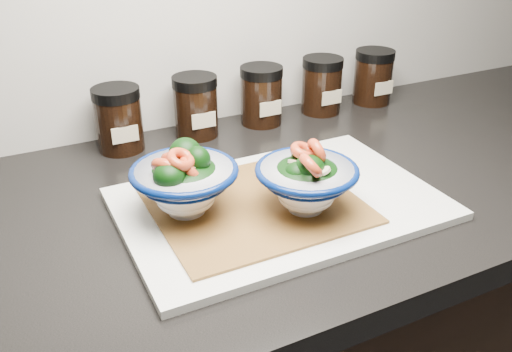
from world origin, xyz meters
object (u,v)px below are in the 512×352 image
bowl_right (306,180)px  spice_jar_d (322,85)px  cutting_board (279,204)px  spice_jar_e (373,77)px  spice_jar_b (196,106)px  bowl_left (184,181)px  spice_jar_a (119,119)px  spice_jar_c (261,95)px

bowl_right → spice_jar_d: 0.42m
cutting_board → spice_jar_e: bearing=37.6°
cutting_board → spice_jar_e: spice_jar_e is taller
spice_jar_b → bowl_left: bearing=-113.6°
cutting_board → bowl_left: (-0.13, 0.03, 0.06)m
cutting_board → spice_jar_d: size_ratio=3.98×
cutting_board → spice_jar_d: bearing=49.1°
cutting_board → bowl_left: size_ratio=3.07×
cutting_board → spice_jar_e: (0.39, 0.30, 0.05)m
spice_jar_d → spice_jar_e: 0.13m
bowl_right → spice_jar_e: size_ratio=1.25×
spice_jar_a → spice_jar_c: (0.28, 0.00, 0.00)m
bowl_left → spice_jar_c: size_ratio=1.30×
spice_jar_b → spice_jar_d: 0.27m
cutting_board → bowl_left: 0.15m
spice_jar_b → spice_jar_c: (0.13, 0.00, 0.00)m
spice_jar_d → spice_jar_e: (0.13, 0.00, 0.00)m
bowl_left → spice_jar_d: bowl_left is taller
spice_jar_b → cutting_board: bearing=-87.7°
spice_jar_c → spice_jar_e: (0.27, 0.00, 0.00)m
bowl_left → bowl_right: bowl_right is taller
spice_jar_c → spice_jar_e: bearing=0.0°
cutting_board → spice_jar_c: spice_jar_c is taller
cutting_board → spice_jar_b: (-0.01, 0.30, 0.05)m
cutting_board → spice_jar_d: (0.26, 0.30, 0.05)m
cutting_board → spice_jar_d: 0.40m
spice_jar_a → spice_jar_b: size_ratio=1.00×
spice_jar_c → spice_jar_d: bearing=0.0°
cutting_board → spice_jar_b: size_ratio=3.98×
bowl_right → spice_jar_a: 0.38m
spice_jar_c → spice_jar_d: same height
spice_jar_a → spice_jar_d: bearing=0.0°
bowl_left → bowl_right: 0.16m
cutting_board → spice_jar_c: bearing=67.7°
bowl_left → spice_jar_a: bowl_left is taller
cutting_board → spice_jar_b: bearing=92.3°
bowl_left → spice_jar_d: 0.48m
spice_jar_c → spice_jar_e: size_ratio=1.00×
cutting_board → spice_jar_c: (0.12, 0.30, 0.05)m
spice_jar_e → cutting_board: bearing=-142.4°
bowl_right → spice_jar_d: bearing=54.6°
spice_jar_b → spice_jar_d: same height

